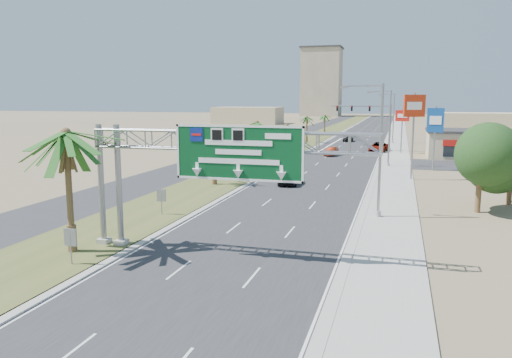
{
  "coord_description": "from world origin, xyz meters",
  "views": [
    {
      "loc": [
        8.82,
        -15.95,
        8.87
      ],
      "look_at": [
        0.77,
        12.01,
        4.2
      ],
      "focal_mm": 35.0,
      "sensor_mm": 36.0,
      "label": 1
    }
  ],
  "objects_px": {
    "sign_gantry": "(214,150)",
    "car_left_lane": "(289,177)",
    "pole_sign_blue": "(435,123)",
    "signal_mast": "(378,123)",
    "car_mid_lane": "(331,151)",
    "palm_near": "(66,134)",
    "car_far": "(348,138)",
    "pole_sign_red_far": "(402,119)",
    "pole_sign_red_near": "(414,111)",
    "car_right_lane": "(379,147)",
    "store_building": "(490,145)"
  },
  "relations": [
    {
      "from": "signal_mast",
      "to": "pole_sign_red_near",
      "type": "relative_size",
      "value": 1.08
    },
    {
      "from": "car_far",
      "to": "pole_sign_red_near",
      "type": "height_order",
      "value": "pole_sign_red_near"
    },
    {
      "from": "palm_near",
      "to": "car_right_lane",
      "type": "distance_m",
      "value": 64.87
    },
    {
      "from": "store_building",
      "to": "car_mid_lane",
      "type": "relative_size",
      "value": 4.33
    },
    {
      "from": "palm_near",
      "to": "car_far",
      "type": "distance_m",
      "value": 83.46
    },
    {
      "from": "car_left_lane",
      "to": "pole_sign_red_near",
      "type": "xyz_separation_m",
      "value": [
        12.43,
        6.67,
        6.73
      ]
    },
    {
      "from": "store_building",
      "to": "pole_sign_red_far",
      "type": "relative_size",
      "value": 2.47
    },
    {
      "from": "sign_gantry",
      "to": "pole_sign_red_near",
      "type": "xyz_separation_m",
      "value": [
        11.29,
        31.48,
        1.5
      ]
    },
    {
      "from": "palm_near",
      "to": "pole_sign_red_near",
      "type": "distance_m",
      "value": 38.65
    },
    {
      "from": "sign_gantry",
      "to": "car_right_lane",
      "type": "distance_m",
      "value": 61.53
    },
    {
      "from": "sign_gantry",
      "to": "pole_sign_blue",
      "type": "distance_m",
      "value": 42.24
    },
    {
      "from": "car_left_lane",
      "to": "store_building",
      "type": "bearing_deg",
      "value": 45.68
    },
    {
      "from": "palm_near",
      "to": "car_right_lane",
      "type": "xyz_separation_m",
      "value": [
        14.7,
        62.88,
        -6.12
      ]
    },
    {
      "from": "sign_gantry",
      "to": "store_building",
      "type": "bearing_deg",
      "value": 67.64
    },
    {
      "from": "car_far",
      "to": "pole_sign_red_far",
      "type": "xyz_separation_m",
      "value": [
        10.76,
        -21.61,
        5.0
      ]
    },
    {
      "from": "palm_near",
      "to": "store_building",
      "type": "bearing_deg",
      "value": 61.72
    },
    {
      "from": "pole_sign_red_far",
      "to": "pole_sign_red_near",
      "type": "bearing_deg",
      "value": -87.72
    },
    {
      "from": "car_mid_lane",
      "to": "pole_sign_blue",
      "type": "distance_m",
      "value": 20.23
    },
    {
      "from": "signal_mast",
      "to": "pole_sign_red_near",
      "type": "distance_m",
      "value": 31.1
    },
    {
      "from": "car_mid_lane",
      "to": "car_far",
      "type": "bearing_deg",
      "value": 97.06
    },
    {
      "from": "signal_mast",
      "to": "pole_sign_blue",
      "type": "relative_size",
      "value": 1.29
    },
    {
      "from": "signal_mast",
      "to": "pole_sign_blue",
      "type": "distance_m",
      "value": 23.58
    },
    {
      "from": "signal_mast",
      "to": "car_left_lane",
      "type": "bearing_deg",
      "value": -101.21
    },
    {
      "from": "signal_mast",
      "to": "car_right_lane",
      "type": "distance_m",
      "value": 4.2
    },
    {
      "from": "car_left_lane",
      "to": "pole_sign_red_far",
      "type": "relative_size",
      "value": 0.67
    },
    {
      "from": "car_far",
      "to": "pole_sign_red_far",
      "type": "distance_m",
      "value": 24.65
    },
    {
      "from": "palm_near",
      "to": "car_left_lane",
      "type": "xyz_separation_m",
      "value": [
        6.99,
        26.73,
        -6.1
      ]
    },
    {
      "from": "palm_near",
      "to": "car_left_lane",
      "type": "distance_m",
      "value": 28.3
    },
    {
      "from": "palm_near",
      "to": "pole_sign_blue",
      "type": "height_order",
      "value": "palm_near"
    },
    {
      "from": "pole_sign_red_near",
      "to": "pole_sign_blue",
      "type": "distance_m",
      "value": 8.95
    },
    {
      "from": "car_left_lane",
      "to": "pole_sign_red_far",
      "type": "distance_m",
      "value": 36.67
    },
    {
      "from": "store_building",
      "to": "pole_sign_blue",
      "type": "distance_m",
      "value": 18.99
    },
    {
      "from": "car_mid_lane",
      "to": "car_left_lane",
      "type": "bearing_deg",
      "value": -84.67
    },
    {
      "from": "store_building",
      "to": "pole_sign_red_near",
      "type": "distance_m",
      "value": 27.83
    },
    {
      "from": "pole_sign_blue",
      "to": "signal_mast",
      "type": "bearing_deg",
      "value": 109.41
    },
    {
      "from": "pole_sign_red_far",
      "to": "palm_near",
      "type": "bearing_deg",
      "value": -106.64
    },
    {
      "from": "store_building",
      "to": "car_far",
      "type": "height_order",
      "value": "store_building"
    },
    {
      "from": "car_left_lane",
      "to": "car_far",
      "type": "height_order",
      "value": "car_left_lane"
    },
    {
      "from": "sign_gantry",
      "to": "car_right_lane",
      "type": "relative_size",
      "value": 2.88
    },
    {
      "from": "signal_mast",
      "to": "car_mid_lane",
      "type": "xyz_separation_m",
      "value": [
        -6.67,
        -9.12,
        -4.17
      ]
    },
    {
      "from": "sign_gantry",
      "to": "car_far",
      "type": "xyz_separation_m",
      "value": [
        -0.58,
        80.95,
        -5.36
      ]
    },
    {
      "from": "car_left_lane",
      "to": "pole_sign_red_far",
      "type": "height_order",
      "value": "pole_sign_red_far"
    },
    {
      "from": "palm_near",
      "to": "car_left_lane",
      "type": "height_order",
      "value": "palm_near"
    },
    {
      "from": "palm_near",
      "to": "car_far",
      "type": "xyz_separation_m",
      "value": [
        7.56,
        82.88,
        -6.23
      ]
    },
    {
      "from": "sign_gantry",
      "to": "car_mid_lane",
      "type": "bearing_deg",
      "value": 90.47
    },
    {
      "from": "car_left_lane",
      "to": "pole_sign_red_near",
      "type": "height_order",
      "value": "pole_sign_red_near"
    },
    {
      "from": "car_left_lane",
      "to": "car_mid_lane",
      "type": "height_order",
      "value": "car_left_lane"
    },
    {
      "from": "sign_gantry",
      "to": "pole_sign_red_far",
      "type": "height_order",
      "value": "sign_gantry"
    },
    {
      "from": "sign_gantry",
      "to": "car_left_lane",
      "type": "distance_m",
      "value": 25.38
    },
    {
      "from": "pole_sign_red_near",
      "to": "sign_gantry",
      "type": "bearing_deg",
      "value": -109.73
    }
  ]
}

